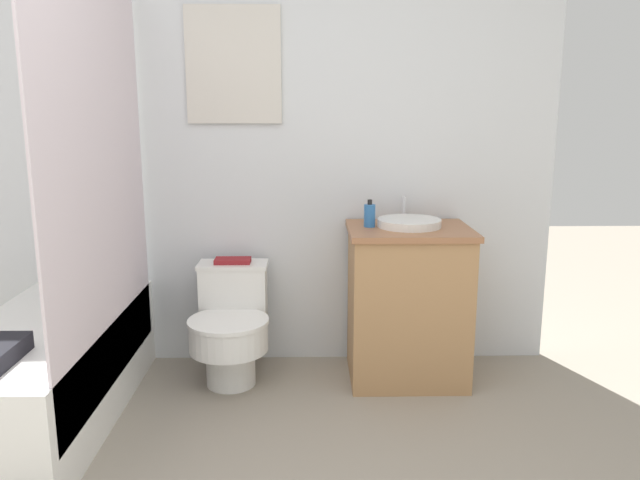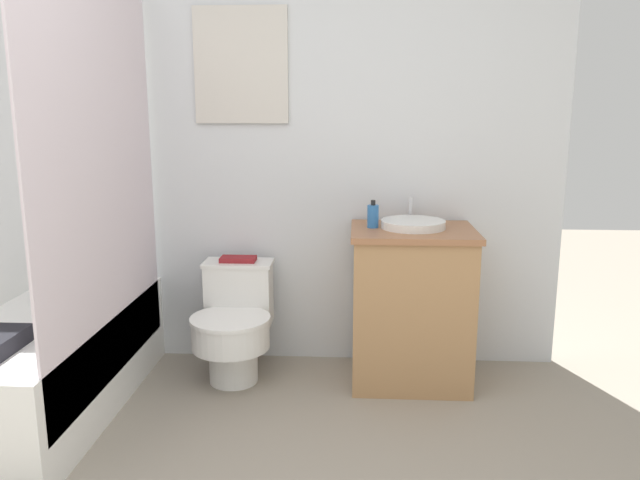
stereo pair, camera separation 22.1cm
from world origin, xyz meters
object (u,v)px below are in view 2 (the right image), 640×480
(sink, at_px, (413,224))
(soap_bottle, at_px, (373,216))
(book_on_tank, at_px, (238,259))
(toilet, at_px, (235,323))

(sink, bearing_deg, soap_bottle, -179.98)
(sink, xyz_separation_m, book_on_tank, (-0.91, 0.10, -0.22))
(toilet, xyz_separation_m, soap_bottle, (0.71, 0.04, 0.56))
(sink, distance_m, soap_bottle, 0.20)
(soap_bottle, distance_m, book_on_tank, 0.76)
(toilet, bearing_deg, book_on_tank, 90.00)
(sink, bearing_deg, book_on_tank, 173.56)
(toilet, distance_m, soap_bottle, 0.91)
(sink, bearing_deg, toilet, -177.27)
(sink, xyz_separation_m, soap_bottle, (-0.20, -0.00, 0.04))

